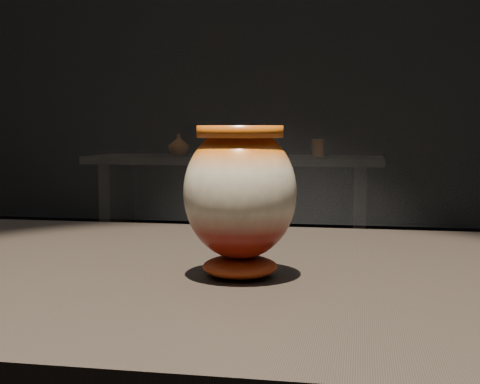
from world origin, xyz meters
name	(u,v)px	position (x,y,z in m)	size (l,w,h in m)	color
main_vase	(240,195)	(0.12, -0.05, 1.01)	(0.15, 0.15, 0.20)	maroon
back_shelf	(235,194)	(-0.59, 3.60, 0.64)	(2.00, 0.60, 0.90)	black
back_vase_left	(179,145)	(-0.97, 3.55, 0.97)	(0.14, 0.14, 0.15)	#924915
back_vase_mid	(244,141)	(-0.52, 3.58, 1.01)	(0.20, 0.20, 0.21)	maroon
back_vase_right	(318,148)	(-0.02, 3.58, 0.96)	(0.08, 0.08, 0.12)	#924915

